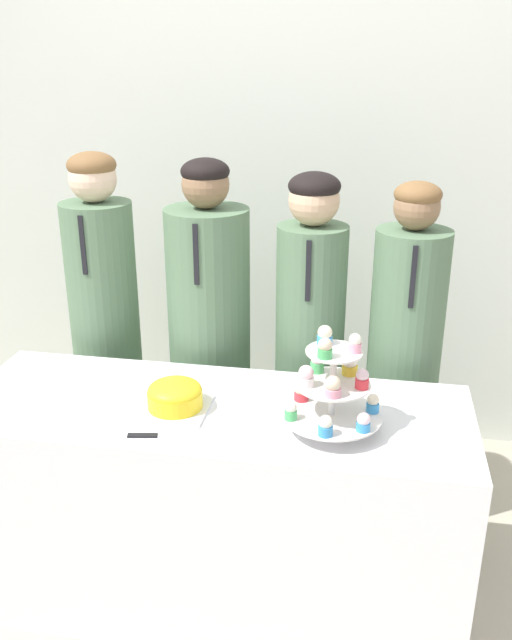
# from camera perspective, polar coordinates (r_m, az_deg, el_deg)

# --- Properties ---
(wall_back) EXTENTS (9.00, 0.06, 2.70)m
(wall_back) POSITION_cam_1_polar(r_m,az_deg,el_deg) (3.20, 1.60, 13.31)
(wall_back) COLOR silver
(wall_back) RESTS_ON ground_plane
(table) EXTENTS (1.64, 0.59, 0.76)m
(table) POSITION_cam_1_polar(r_m,az_deg,el_deg) (2.39, -3.47, -15.23)
(table) COLOR white
(table) RESTS_ON ground_plane
(round_cake) EXTENTS (0.21, 0.21, 0.10)m
(round_cake) POSITION_cam_1_polar(r_m,az_deg,el_deg) (2.15, -6.84, -6.36)
(round_cake) COLOR white
(round_cake) RESTS_ON table
(cake_knife) EXTENTS (0.29, 0.07, 0.01)m
(cake_knife) POSITION_cam_1_polar(r_m,az_deg,el_deg) (2.04, -8.05, -9.65)
(cake_knife) COLOR silver
(cake_knife) RESTS_ON table
(cupcake_stand) EXTENTS (0.30, 0.30, 0.32)m
(cupcake_stand) POSITION_cam_1_polar(r_m,az_deg,el_deg) (2.00, 6.42, -5.56)
(cupcake_stand) COLOR silver
(cupcake_stand) RESTS_ON table
(student_0) EXTENTS (0.27, 0.28, 1.47)m
(student_0) POSITION_cam_1_polar(r_m,az_deg,el_deg) (2.82, -12.42, -1.98)
(student_0) COLOR #567556
(student_0) RESTS_ON ground_plane
(student_1) EXTENTS (0.32, 0.32, 1.46)m
(student_1) POSITION_cam_1_polar(r_m,az_deg,el_deg) (2.70, -3.88, -3.12)
(student_1) COLOR #567556
(student_1) RESTS_ON ground_plane
(student_2) EXTENTS (0.26, 0.27, 1.43)m
(student_2) POSITION_cam_1_polar(r_m,az_deg,el_deg) (2.63, 4.48, -3.62)
(student_2) COLOR #567556
(student_2) RESTS_ON ground_plane
(student_3) EXTENTS (0.27, 0.28, 1.40)m
(student_3) POSITION_cam_1_polar(r_m,az_deg,el_deg) (2.64, 12.20, -4.64)
(student_3) COLOR #567556
(student_3) RESTS_ON ground_plane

